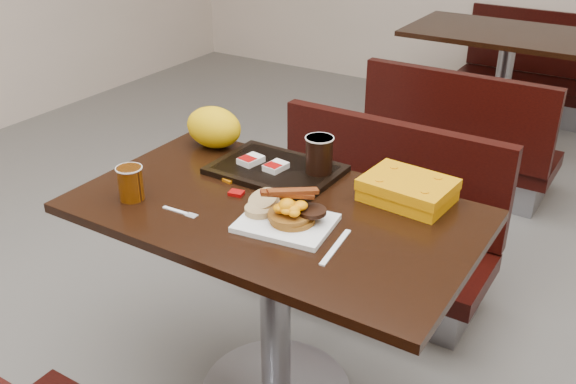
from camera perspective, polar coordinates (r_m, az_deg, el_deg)
The scene contains 23 objects.
table_near at distance 2.13m, azimuth -1.13°, elevation -10.25°, with size 1.20×0.70×0.75m, color black, non-canonical shape.
bench_near_n at distance 2.65m, azimuth 7.17°, elevation -2.60°, with size 1.00×0.46×0.72m, color black, non-canonical shape.
table_far at distance 4.31m, azimuth 18.29°, elevation 8.40°, with size 1.20×0.70×0.75m, color black, non-canonical shape.
bench_far_s at distance 3.68m, azimuth 15.33°, elevation 5.39°, with size 1.00×0.46×0.72m, color black, non-canonical shape.
bench_far_n at distance 4.97m, azimuth 20.46°, elevation 10.29°, with size 1.00×0.46×0.72m, color black, non-canonical shape.
platter at distance 1.82m, azimuth -0.18°, elevation -2.75°, with size 0.26×0.20×0.02m, color white.
pancake_stack at distance 1.81m, azimuth 0.39°, elevation -2.21°, with size 0.13×0.13×0.03m, color brown.
sausage_patty at distance 1.80m, azimuth 2.16°, elevation -1.70°, with size 0.08×0.08×0.01m, color black.
scrambled_eggs at distance 1.78m, azimuth -0.09°, elevation -1.36°, with size 0.09×0.08×0.05m, color #FBA105.
bacon_strips at distance 1.79m, azimuth -0.05°, elevation -0.10°, with size 0.15×0.07×0.01m, color #440A04, non-canonical shape.
muffin_bottom at distance 1.86m, azimuth -2.56°, elevation -1.59°, with size 0.08×0.08×0.02m, color tan.
muffin_top at distance 1.88m, azimuth -2.15°, elevation -0.75°, with size 0.09×0.09×0.02m, color tan.
coffee_cup_near at distance 2.00m, azimuth -13.72°, elevation 0.75°, with size 0.07×0.07×0.11m, color #813B04.
fork at distance 1.93m, azimuth -9.92°, elevation -1.60°, with size 0.12×0.02×0.00m, color white, non-canonical shape.
knife at distance 1.73m, azimuth 4.22°, elevation -4.87°, with size 0.19×0.02×0.00m, color white.
condiment_syrup at distance 2.08m, azimuth -5.24°, elevation 1.05°, with size 0.04×0.03×0.01m, color #AB5307.
condiment_ketchup at distance 2.00m, azimuth -4.58°, elevation -0.09°, with size 0.04×0.03×0.01m, color #8C0504.
tray at distance 2.13m, azimuth -1.07°, elevation 1.99°, with size 0.41×0.29×0.02m, color black.
hashbrown_sleeve_left at distance 2.16m, azimuth -3.29°, elevation 2.83°, with size 0.06×0.08×0.02m, color silver.
hashbrown_sleeve_right at distance 2.11m, azimuth -1.08°, elevation 2.26°, with size 0.06×0.08×0.02m, color silver.
coffee_cup_far at distance 2.07m, azimuth 2.77°, elevation 3.30°, with size 0.09×0.09×0.12m, color black.
clamshell at distance 1.98m, azimuth 10.52°, elevation 0.19°, with size 0.26×0.20×0.07m, color orange.
paper_bag at distance 2.32m, azimuth -6.56°, elevation 5.71°, with size 0.21×0.15×0.15m, color yellow.
Camera 1 is at (0.93, -1.41, 1.67)m, focal length 40.30 mm.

